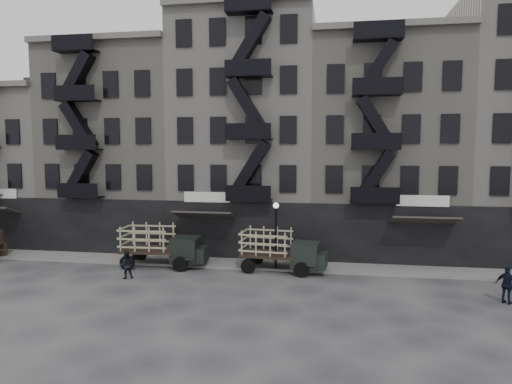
% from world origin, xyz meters
% --- Properties ---
extents(ground, '(140.00, 140.00, 0.00)m').
position_xyz_m(ground, '(0.00, 0.00, 0.00)').
color(ground, '#38383A').
rests_on(ground, ground).
extents(sidewalk, '(55.00, 2.50, 0.15)m').
position_xyz_m(sidewalk, '(0.00, 3.75, 0.07)').
color(sidewalk, slate).
rests_on(sidewalk, ground).
extents(building_west, '(10.00, 11.35, 13.20)m').
position_xyz_m(building_west, '(-20.00, 9.83, 6.00)').
color(building_west, '#AAA49C').
rests_on(building_west, ground).
extents(building_midwest, '(10.00, 11.35, 16.20)m').
position_xyz_m(building_midwest, '(-10.00, 9.83, 7.50)').
color(building_midwest, gray).
rests_on(building_midwest, ground).
extents(building_center, '(10.00, 11.35, 18.20)m').
position_xyz_m(building_center, '(-0.00, 9.82, 8.50)').
color(building_center, '#AAA49C').
rests_on(building_center, ground).
extents(building_mideast, '(10.00, 11.35, 16.20)m').
position_xyz_m(building_mideast, '(10.00, 9.83, 7.50)').
color(building_mideast, gray).
rests_on(building_mideast, ground).
extents(lamp_post, '(0.36, 0.36, 4.28)m').
position_xyz_m(lamp_post, '(3.00, 2.60, 2.78)').
color(lamp_post, black).
rests_on(lamp_post, ground).
extents(stake_truck_west, '(5.52, 2.47, 2.72)m').
position_xyz_m(stake_truck_west, '(-4.36, 2.46, 1.55)').
color(stake_truck_west, black).
rests_on(stake_truck_west, ground).
extents(stake_truck_east, '(5.37, 2.56, 2.62)m').
position_xyz_m(stake_truck_east, '(3.31, 2.59, 1.49)').
color(stake_truck_east, black).
rests_on(stake_truck_east, ground).
extents(pedestrian_mid, '(0.99, 0.94, 1.62)m').
position_xyz_m(pedestrian_mid, '(-5.42, -0.45, 0.81)').
color(pedestrian_mid, black).
rests_on(pedestrian_mid, ground).
extents(policeman, '(1.14, 1.05, 1.87)m').
position_xyz_m(policeman, '(14.88, -1.51, 0.94)').
color(policeman, black).
rests_on(policeman, ground).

